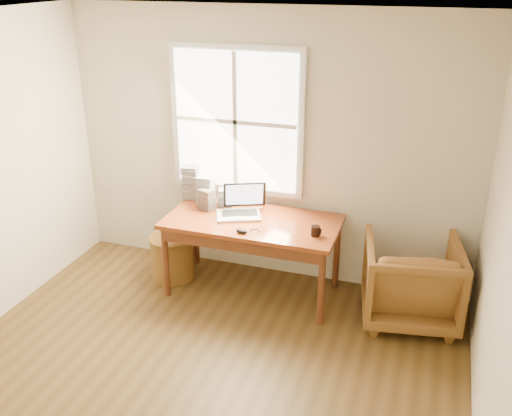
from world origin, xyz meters
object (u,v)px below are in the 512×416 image
Objects in this scene: armchair at (411,281)px; laptop at (238,202)px; desk at (252,222)px; wicker_stool at (173,257)px; cd_stack_a at (205,190)px; coffee_mug at (315,231)px.

laptop reaches higher than armchair.
desk is at bearing -34.88° from laptop.
armchair is at bearing 0.00° from wicker_stool.
armchair is at bearing -24.59° from laptop.
wicker_stool is at bearing 180.00° from desk.
cd_stack_a reaches higher than armchair.
coffee_mug is at bearing -36.21° from laptop.
wicker_stool is at bearing 158.90° from laptop.
laptop is 0.80m from coffee_mug.
desk is 0.99m from wicker_stool.
cd_stack_a reaches higher than desk.
armchair reaches higher than wicker_stool.
laptop is (-1.61, 0.03, 0.53)m from armchair.
laptop is at bearing 168.66° from desk.
desk reaches higher than armchair.
armchair is 1.90× the size of wicker_stool.
desk is 0.61m from cd_stack_a.
laptop is 1.44× the size of cd_stack_a.
laptop is (0.70, 0.03, 0.68)m from wicker_stool.
wicker_stool is at bearing -145.54° from cd_stack_a.
armchair is 9.26× the size of coffee_mug.
wicker_stool is 0.77m from cd_stack_a.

